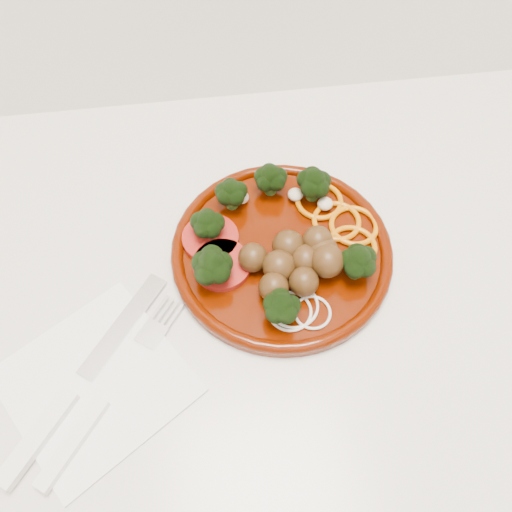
{
  "coord_description": "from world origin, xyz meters",
  "views": [
    {
      "loc": [
        -0.07,
        1.44,
        1.37
      ],
      "look_at": [
        -0.03,
        1.72,
        0.92
      ],
      "focal_mm": 35.0,
      "sensor_mm": 36.0,
      "label": 1
    }
  ],
  "objects": [
    {
      "name": "counter",
      "position": [
        0.0,
        1.7,
        0.45
      ],
      "size": [
        2.4,
        0.6,
        0.9
      ],
      "color": "beige",
      "rests_on": "ground"
    },
    {
      "name": "plate",
      "position": [
        -0.0,
        1.73,
        0.92
      ],
      "size": [
        0.25,
        0.25,
        0.05
      ],
      "rotation": [
        0.0,
        0.0,
        0.0
      ],
      "color": "#3F0D00",
      "rests_on": "counter"
    },
    {
      "name": "napkin",
      "position": [
        -0.2,
        1.61,
        0.9
      ],
      "size": [
        0.21,
        0.21,
        0.0
      ],
      "primitive_type": "cube",
      "rotation": [
        0.0,
        0.0,
        0.58
      ],
      "color": "white",
      "rests_on": "counter"
    },
    {
      "name": "knife",
      "position": [
        -0.23,
        1.59,
        0.91
      ],
      "size": [
        0.16,
        0.2,
        0.01
      ],
      "rotation": [
        0.0,
        0.0,
        0.93
      ],
      "color": "silver",
      "rests_on": "napkin"
    },
    {
      "name": "fork",
      "position": [
        -0.2,
        1.57,
        0.91
      ],
      "size": [
        0.14,
        0.18,
        0.01
      ],
      "rotation": [
        0.0,
        0.0,
        0.93
      ],
      "color": "white",
      "rests_on": "napkin"
    }
  ]
}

